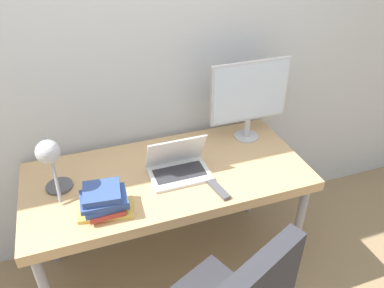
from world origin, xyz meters
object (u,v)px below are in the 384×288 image
(desk_lamp, at_px, (50,160))
(book_stack, at_px, (104,201))
(laptop, at_px, (178,166))
(game_controller, at_px, (110,210))
(monitor, at_px, (250,95))

(desk_lamp, height_order, book_stack, desk_lamp)
(laptop, xyz_separation_m, game_controller, (-0.40, -0.19, -0.03))
(game_controller, bearing_deg, laptop, 24.83)
(desk_lamp, bearing_deg, laptop, 2.04)
(laptop, relative_size, monitor, 0.65)
(laptop, distance_m, game_controller, 0.44)
(laptop, xyz_separation_m, desk_lamp, (-0.62, -0.02, 0.21))
(monitor, xyz_separation_m, game_controller, (-0.92, -0.40, -0.27))
(laptop, xyz_separation_m, book_stack, (-0.42, -0.17, 0.02))
(book_stack, xyz_separation_m, game_controller, (0.02, -0.02, -0.04))
(desk_lamp, relative_size, game_controller, 2.42)
(laptop, height_order, book_stack, laptop)
(monitor, distance_m, book_stack, 1.03)
(desk_lamp, xyz_separation_m, book_stack, (0.20, -0.15, -0.19))
(monitor, distance_m, desk_lamp, 1.16)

